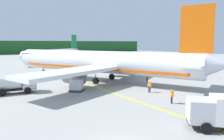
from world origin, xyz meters
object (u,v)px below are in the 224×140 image
crew_marshaller (149,86)px  crew_loader_right (147,77)px  airliner_mid_apron (56,54)px  service_truck_baggage (11,83)px  airliner_distant (21,49)px  airliner_foreground (100,62)px  crew_loader_left (172,95)px  cargo_container_mid (76,85)px

crew_marshaller → crew_loader_right: crew_loader_right is taller
airliner_mid_apron → crew_loader_right: bearing=-90.2°
airliner_mid_apron → crew_loader_right: size_ratio=16.49×
crew_marshaller → service_truck_baggage: bearing=148.9°
airliner_mid_apron → airliner_distant: 118.80m
airliner_foreground → airliner_mid_apron: (6.05, 41.03, -0.54)m
crew_loader_left → airliner_mid_apron: bearing=83.7°
crew_loader_right → service_truck_baggage: bearing=168.4°
cargo_container_mid → crew_loader_right: (12.70, -0.75, 0.18)m
cargo_container_mid → crew_marshaller: cargo_container_mid is taller
airliner_mid_apron → crew_loader_left: size_ratio=18.01×
airliner_distant → service_truck_baggage: (-31.89, -160.98, -0.57)m
service_truck_baggage → cargo_container_mid: bearing=-23.9°
airliner_foreground → airliner_mid_apron: bearing=81.6°
airliner_foreground → crew_loader_left: airliner_foreground is taller
crew_loader_left → crew_loader_right: bearing=60.1°
airliner_foreground → crew_loader_right: (5.90, -5.91, -2.33)m
airliner_distant → cargo_container_mid: airliner_distant is taller
crew_loader_left → crew_loader_right: (6.27, 10.92, 0.10)m
airliner_foreground → crew_loader_left: bearing=-91.3°
airliner_mid_apron → crew_marshaller: size_ratio=18.37×
service_truck_baggage → crew_loader_right: 21.00m
airliner_mid_apron → crew_marshaller: (-4.70, -52.36, -1.91)m
service_truck_baggage → cargo_container_mid: 8.62m
service_truck_baggage → airliner_mid_apron: bearing=64.1°
crew_loader_right → crew_marshaller: bearing=-130.0°
crew_marshaller → airliner_foreground: bearing=96.8°
crew_loader_right → airliner_foreground: bearing=135.0°
crew_marshaller → crew_loader_left: 5.75m
airliner_foreground → airliner_distant: size_ratio=1.96×
cargo_container_mid → crew_marshaller: bearing=-37.1°
airliner_mid_apron → airliner_distant: airliner_mid_apron is taller
airliner_foreground → crew_loader_left: (-0.38, -16.82, -2.43)m
airliner_mid_apron → service_truck_baggage: bearing=-115.9°
service_truck_baggage → crew_loader_left: bearing=-46.7°
crew_loader_left → airliner_foreground: bearing=88.7°
airliner_distant → crew_loader_right: (-11.33, -165.20, -0.91)m
crew_marshaller → crew_loader_left: (-1.73, -5.49, 0.02)m
service_truck_baggage → crew_marshaller: bearing=-31.1°
cargo_container_mid → airliner_foreground: bearing=37.2°
airliner_mid_apron → service_truck_baggage: size_ratio=4.37×
airliner_mid_apron → crew_loader_right: (-0.15, -46.93, -1.80)m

